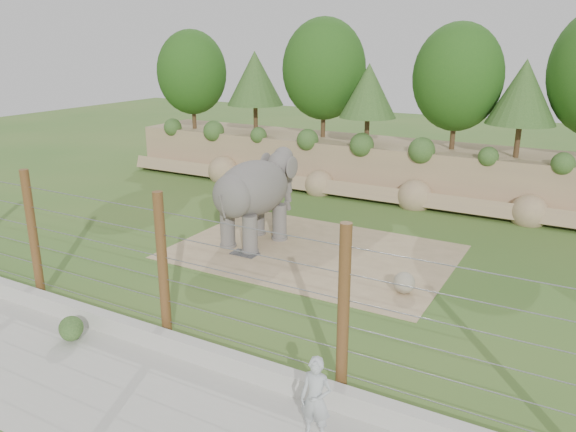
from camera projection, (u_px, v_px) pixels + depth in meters
The scene contains 11 objects.
ground at pixel (258, 278), 18.58m from camera, with size 90.00×90.00×0.00m, color #3D6C28.
back_embankment at pixel (404, 116), 27.66m from camera, with size 30.00×5.52×8.77m.
dirt_patch at pixel (313, 252), 20.84m from camera, with size 10.00×7.00×0.02m, color #9E8560.
drain_grate at pixel (245, 254), 20.59m from camera, with size 1.00×0.60×0.03m, color #262628.
elephant at pixel (254, 201), 21.26m from camera, with size 1.79×4.19×3.39m, color #605A56, non-canonical shape.
stone_ball at pixel (404, 283), 17.32m from camera, with size 0.68×0.68×0.68m, color gray.
retaining_wall at pixel (154, 338), 14.34m from camera, with size 26.00×0.35×0.50m, color beige.
walkway at pixel (94, 386), 12.75m from camera, with size 26.00×4.00×0.01m, color beige.
barrier_fence at pixel (163, 268), 14.23m from camera, with size 20.26×0.26×4.00m.
walkway_shrub at pixel (72, 328), 14.61m from camera, with size 0.67×0.67×0.67m, color #2D5220.
zookeeper at pixel (316, 399), 10.82m from camera, with size 0.65×0.42×1.77m, color #AFB4B9.
Camera 1 is at (9.23, -14.44, 7.51)m, focal length 35.00 mm.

